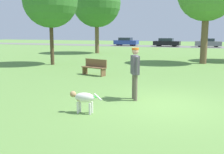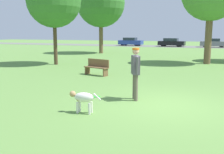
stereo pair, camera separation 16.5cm
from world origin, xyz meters
The scene contains 11 objects.
ground_plane centered at (0.00, 0.00, 0.00)m, with size 120.00×120.00×0.00m, color #608C42.
far_road_strip centered at (0.00, 34.85, 0.01)m, with size 120.00×6.00×0.01m.
person centered at (-1.01, 0.31, 1.04)m, with size 0.41×0.70×1.74m.
dog centered at (-1.95, -1.62, 0.42)m, with size 0.94×0.31×0.61m.
frisbee centered at (-2.36, 0.20, 0.01)m, with size 0.25×0.25×0.02m.
tree_near_left centered at (-8.97, 7.72, 4.37)m, with size 3.71×3.71×6.24m.
tree_far_left centered at (-10.08, 18.17, 5.27)m, with size 5.08×5.08×7.82m.
parked_car_blue centered at (-11.95, 34.89, 0.68)m, with size 4.03×1.90×1.37m.
parked_car_black centered at (-5.08, 34.62, 0.65)m, with size 4.18×2.02×1.32m.
parked_car_grey centered at (1.13, 34.97, 0.66)m, with size 3.91×1.87×1.32m.
park_bench centered at (-4.34, 4.54, 0.45)m, with size 1.46×0.76×0.84m.
Camera 2 is at (1.38, -7.92, 2.23)m, focal length 42.00 mm.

